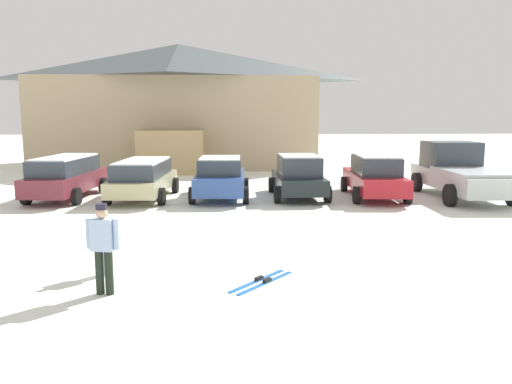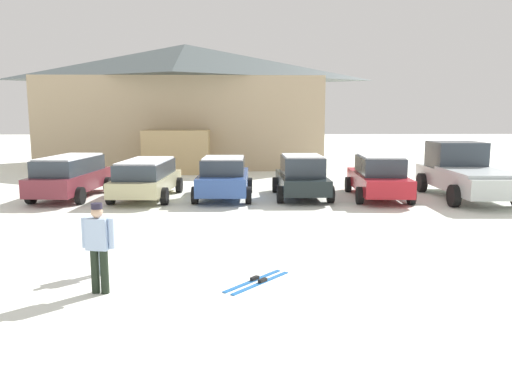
% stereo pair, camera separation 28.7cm
% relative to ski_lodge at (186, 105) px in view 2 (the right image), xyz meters
% --- Properties ---
extents(ski_lodge, '(17.39, 10.86, 7.72)m').
position_rel_ski_lodge_xyz_m(ski_lodge, '(0.00, 0.00, 0.00)').
color(ski_lodge, tan).
rests_on(ski_lodge, ground).
extents(parked_maroon_van, '(2.34, 4.86, 1.65)m').
position_rel_ski_lodge_xyz_m(parked_maroon_van, '(-3.09, -13.46, -3.01)').
color(parked_maroon_van, maroon).
rests_on(parked_maroon_van, ground).
extents(parked_beige_suv, '(2.40, 4.84, 1.51)m').
position_rel_ski_lodge_xyz_m(parked_beige_suv, '(-0.10, -13.66, -3.07)').
color(parked_beige_suv, tan).
rests_on(parked_beige_suv, ground).
extents(parked_blue_hatchback, '(2.29, 4.29, 1.63)m').
position_rel_ski_lodge_xyz_m(parked_blue_hatchback, '(2.91, -13.76, -3.08)').
color(parked_blue_hatchback, '#304F94').
rests_on(parked_blue_hatchback, ground).
extents(parked_black_sedan, '(2.11, 4.19, 1.69)m').
position_rel_ski_lodge_xyz_m(parked_black_sedan, '(5.95, -13.68, -3.06)').
color(parked_black_sedan, black).
rests_on(parked_black_sedan, ground).
extents(parked_red_sedan, '(2.34, 4.89, 1.69)m').
position_rel_ski_lodge_xyz_m(parked_red_sedan, '(8.94, -13.88, -3.06)').
color(parked_red_sedan, '#AE1C26').
rests_on(parked_red_sedan, ground).
extents(pickup_truck, '(2.68, 5.94, 2.15)m').
position_rel_ski_lodge_xyz_m(pickup_truck, '(12.31, -13.89, -2.91)').
color(pickup_truck, '#B6BFBD').
rests_on(pickup_truck, ground).
extents(skier_adult_in_blue_parka, '(0.61, 0.31, 1.67)m').
position_rel_ski_lodge_xyz_m(skier_adult_in_blue_parka, '(1.01, -24.23, -2.96)').
color(skier_adult_in_blue_parka, black).
rests_on(skier_adult_in_blue_parka, ground).
extents(skier_child_in_purple_jacket, '(0.41, 0.26, 1.16)m').
position_rel_ski_lodge_xyz_m(skier_child_in_purple_jacket, '(0.75, -23.10, -3.25)').
color(skier_child_in_purple_jacket, '#9AB5CA').
rests_on(skier_child_in_purple_jacket, ground).
extents(pair_of_skis, '(1.32, 1.47, 0.08)m').
position_rel_ski_lodge_xyz_m(pair_of_skis, '(3.90, -23.72, -3.89)').
color(pair_of_skis, blue).
rests_on(pair_of_skis, ground).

